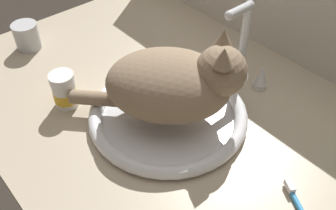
# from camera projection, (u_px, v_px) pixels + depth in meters

# --- Properties ---
(countertop) EXTENTS (1.07, 0.73, 0.03)m
(countertop) POSITION_uv_depth(u_px,v_px,m) (165.00, 110.00, 0.87)
(countertop) COLOR #B7A88E
(countertop) RESTS_ON ground
(sink_basin) EXTENTS (0.35, 0.35, 0.03)m
(sink_basin) POSITION_uv_depth(u_px,v_px,m) (168.00, 114.00, 0.83)
(sink_basin) COLOR white
(sink_basin) RESTS_ON countertop
(faucet) EXTENTS (0.16, 0.10, 0.20)m
(faucet) POSITION_uv_depth(u_px,v_px,m) (241.00, 51.00, 0.89)
(faucet) COLOR silver
(faucet) RESTS_ON countertop
(cat) EXTENTS (0.33, 0.31, 0.19)m
(cat) POSITION_uv_depth(u_px,v_px,m) (177.00, 83.00, 0.76)
(cat) COLOR #8C755B
(cat) RESTS_ON sink_basin
(pill_bottle) EXTENTS (0.06, 0.06, 0.09)m
(pill_bottle) POSITION_uv_depth(u_px,v_px,m) (65.00, 91.00, 0.84)
(pill_bottle) COLOR white
(pill_bottle) RESTS_ON countertop
(metal_jar) EXTENTS (0.07, 0.07, 0.07)m
(metal_jar) POSITION_uv_depth(u_px,v_px,m) (27.00, 36.00, 1.01)
(metal_jar) COLOR #B2B5BA
(metal_jar) RESTS_ON countertop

